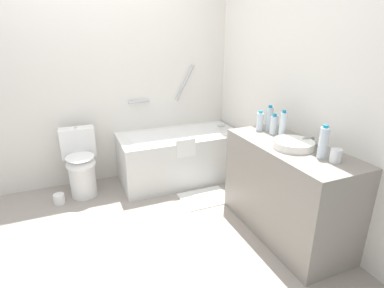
% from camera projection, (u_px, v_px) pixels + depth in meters
% --- Properties ---
extents(ground_plane, '(4.17, 4.17, 0.00)m').
position_uv_depth(ground_plane, '(127.00, 236.00, 2.68)').
color(ground_plane, '#9E9389').
extents(wall_back_tiled, '(3.57, 0.10, 2.59)m').
position_uv_depth(wall_back_tiled, '(96.00, 71.00, 3.37)').
color(wall_back_tiled, silver).
rests_on(wall_back_tiled, ground_plane).
extents(wall_right_mirror, '(0.10, 2.92, 2.59)m').
position_uv_depth(wall_right_mirror, '(292.00, 78.00, 2.82)').
color(wall_right_mirror, silver).
rests_on(wall_right_mirror, ground_plane).
extents(bathtub, '(1.42, 0.70, 1.33)m').
position_uv_depth(bathtub, '(180.00, 155.00, 3.67)').
color(bathtub, silver).
rests_on(bathtub, ground_plane).
extents(toilet, '(0.36, 0.49, 0.74)m').
position_uv_depth(toilet, '(81.00, 164.00, 3.27)').
color(toilet, white).
rests_on(toilet, ground_plane).
extents(vanity_counter, '(0.53, 1.21, 0.82)m').
position_uv_depth(vanity_counter, '(286.00, 190.00, 2.62)').
color(vanity_counter, gray).
rests_on(vanity_counter, ground_plane).
extents(sink_basin, '(0.32, 0.32, 0.06)m').
position_uv_depth(sink_basin, '(293.00, 144.00, 2.42)').
color(sink_basin, white).
rests_on(sink_basin, vanity_counter).
extents(sink_faucet, '(0.13, 0.15, 0.08)m').
position_uv_depth(sink_faucet, '(312.00, 141.00, 2.48)').
color(sink_faucet, '#A7A7AC').
rests_on(sink_faucet, vanity_counter).
extents(water_bottle_0, '(0.07, 0.07, 0.19)m').
position_uv_depth(water_bottle_0, '(260.00, 121.00, 2.85)').
color(water_bottle_0, silver).
rests_on(water_bottle_0, vanity_counter).
extents(water_bottle_1, '(0.07, 0.07, 0.25)m').
position_uv_depth(water_bottle_1, '(323.00, 143.00, 2.20)').
color(water_bottle_1, silver).
rests_on(water_bottle_1, vanity_counter).
extents(water_bottle_2, '(0.07, 0.07, 0.19)m').
position_uv_depth(water_bottle_2, '(274.00, 125.00, 2.75)').
color(water_bottle_2, silver).
rests_on(water_bottle_2, vanity_counter).
extents(water_bottle_3, '(0.07, 0.07, 0.24)m').
position_uv_depth(water_bottle_3, '(269.00, 119.00, 2.84)').
color(water_bottle_3, silver).
rests_on(water_bottle_3, vanity_counter).
extents(water_bottle_4, '(0.06, 0.06, 0.25)m').
position_uv_depth(water_bottle_4, '(283.00, 125.00, 2.63)').
color(water_bottle_4, silver).
rests_on(water_bottle_4, vanity_counter).
extents(drinking_glass_0, '(0.08, 0.08, 0.10)m').
position_uv_depth(drinking_glass_0, '(336.00, 156.00, 2.15)').
color(drinking_glass_0, white).
rests_on(drinking_glass_0, vanity_counter).
extents(bath_mat, '(0.52, 0.38, 0.01)m').
position_uv_depth(bath_mat, '(205.00, 198.00, 3.29)').
color(bath_mat, white).
rests_on(bath_mat, ground_plane).
extents(toilet_paper_roll, '(0.11, 0.11, 0.11)m').
position_uv_depth(toilet_paper_roll, '(59.00, 199.00, 3.18)').
color(toilet_paper_roll, white).
rests_on(toilet_paper_roll, ground_plane).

